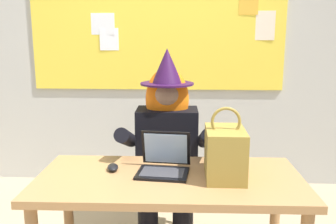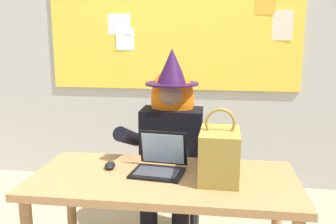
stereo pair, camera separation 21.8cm
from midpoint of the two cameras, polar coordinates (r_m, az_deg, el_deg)
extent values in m
cube|color=#B2B2AD|center=(3.59, 2.53, 11.91)|extent=(5.74, 0.10, 2.93)
cube|color=yellow|center=(3.53, 2.43, 13.27)|extent=(2.40, 0.02, 1.20)
cube|color=#F4E0C6|center=(3.55, 19.23, 12.69)|extent=(0.18, 0.01, 0.27)
cube|color=white|center=(3.60, -4.98, 11.27)|extent=(0.18, 0.01, 0.21)
cube|color=white|center=(3.61, -5.91, 13.51)|extent=(0.23, 0.01, 0.20)
cube|color=gold|center=(3.54, 16.81, 16.45)|extent=(0.18, 0.01, 0.25)
cube|color=#A37547|center=(1.97, 2.50, -10.60)|extent=(1.42, 0.68, 0.04)
cylinder|color=#A37547|center=(2.50, -12.37, -14.98)|extent=(0.06, 0.06, 0.68)
cube|color=black|center=(2.64, 2.93, -11.20)|extent=(0.42, 0.42, 0.04)
cube|color=black|center=(2.74, 3.45, -4.93)|extent=(0.38, 0.04, 0.45)
cylinder|color=#262628|center=(2.61, -1.45, -16.90)|extent=(0.04, 0.04, 0.40)
cylinder|color=#262628|center=(2.88, 6.76, -14.14)|extent=(0.04, 0.04, 0.40)
cylinder|color=#262628|center=(2.91, -0.14, -13.75)|extent=(0.04, 0.04, 0.40)
cylinder|color=black|center=(2.44, 4.99, -11.93)|extent=(0.16, 0.42, 0.15)
cylinder|color=black|center=(2.46, 0.22, -11.73)|extent=(0.16, 0.42, 0.15)
cube|color=black|center=(2.57, 3.04, -5.25)|extent=(0.43, 0.27, 0.52)
cylinder|color=black|center=(2.31, 8.85, -4.36)|extent=(0.10, 0.47, 0.24)
cylinder|color=black|center=(2.35, -3.47, -3.97)|extent=(0.10, 0.47, 0.24)
sphere|color=#A37A60|center=(2.49, 3.13, 2.71)|extent=(0.20, 0.20, 0.20)
ellipsoid|color=orange|center=(2.52, 3.17, 1.92)|extent=(0.31, 0.23, 0.44)
cylinder|color=#2D0F38|center=(2.48, 3.15, 4.43)|extent=(0.36, 0.36, 0.01)
cone|color=#2D0F38|center=(2.46, 3.18, 7.17)|extent=(0.21, 0.21, 0.24)
cube|color=black|center=(1.99, 1.48, -9.59)|extent=(0.29, 0.23, 0.01)
cube|color=#333338|center=(1.98, 1.48, -9.38)|extent=(0.24, 0.17, 0.00)
cube|color=black|center=(2.06, 2.26, -5.63)|extent=(0.28, 0.08, 0.20)
cube|color=#99B7E0|center=(2.05, 2.20, -5.76)|extent=(0.24, 0.06, 0.18)
ellipsoid|color=black|center=(2.08, -6.08, -8.33)|extent=(0.08, 0.11, 0.03)
cube|color=olive|center=(1.92, 11.28, -6.68)|extent=(0.20, 0.30, 0.26)
torus|color=olive|center=(1.87, 11.49, -1.73)|extent=(0.16, 0.02, 0.16)
camera|label=1|loc=(0.11, -87.14, 0.59)|focal=39.01mm
camera|label=2|loc=(0.11, 92.86, -0.59)|focal=39.01mm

